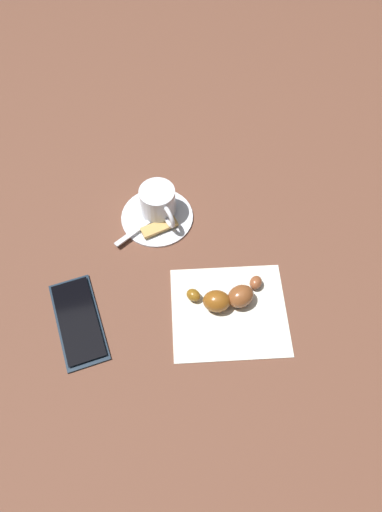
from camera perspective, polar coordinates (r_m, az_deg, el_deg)
ground_plane at (r=0.79m, az=1.02°, el=-1.73°), size 1.80×1.80×0.00m
saucer at (r=0.85m, az=-4.11°, el=4.79°), size 0.13×0.13×0.01m
espresso_cup at (r=0.83m, az=-3.97°, el=6.51°), size 0.09×0.06×0.05m
teaspoon at (r=0.84m, az=-4.22°, el=4.88°), size 0.08×0.13×0.01m
sugar_packet at (r=0.83m, az=-3.84°, el=3.53°), size 0.04×0.07×0.01m
napkin at (r=0.76m, az=4.62°, el=-6.68°), size 0.19×0.21×0.00m
croissant at (r=0.75m, az=4.50°, el=-4.97°), size 0.06×0.13×0.03m
cell_phone at (r=0.77m, az=-13.43°, el=-7.61°), size 0.16×0.08×0.01m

